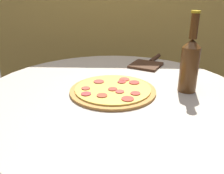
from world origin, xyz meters
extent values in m
cylinder|color=#B2A893|center=(0.00, 0.00, 0.38)|extent=(0.08, 0.08, 0.73)
cylinder|color=#B2A893|center=(0.00, 0.00, 0.76)|extent=(1.02, 1.02, 0.02)
cube|color=gold|center=(0.00, 0.85, 0.83)|extent=(1.71, 0.04, 1.66)
cylinder|color=#B77F3D|center=(0.00, -0.01, 0.78)|extent=(0.32, 0.32, 0.01)
cylinder|color=#E0BC4C|center=(0.00, -0.01, 0.78)|extent=(0.28, 0.28, 0.01)
cylinder|color=#B43E35|center=(0.03, -0.04, 0.79)|extent=(0.03, 0.03, 0.00)
cylinder|color=#A23C27|center=(-0.04, -0.08, 0.79)|extent=(0.04, 0.04, 0.00)
cylinder|color=#B3362B|center=(0.08, -0.06, 0.79)|extent=(0.04, 0.04, 0.00)
cylinder|color=#AF312E|center=(0.03, 0.05, 0.79)|extent=(0.03, 0.03, 0.00)
cylinder|color=#B53529|center=(0.05, -0.10, 0.79)|extent=(0.04, 0.04, 0.00)
cylinder|color=#B03333|center=(-0.09, -0.07, 0.79)|extent=(0.04, 0.04, 0.00)
cylinder|color=#A4362A|center=(0.00, -0.02, 0.79)|extent=(0.03, 0.03, 0.00)
cylinder|color=#B13E2F|center=(0.04, 0.08, 0.79)|extent=(0.04, 0.04, 0.00)
cylinder|color=#A43C33|center=(-0.06, 0.05, 0.79)|extent=(0.04, 0.04, 0.00)
cylinder|color=#A83F32|center=(-0.10, -0.02, 0.79)|extent=(0.03, 0.03, 0.00)
cylinder|color=#B3352A|center=(0.08, 0.05, 0.79)|extent=(0.04, 0.04, 0.00)
cylinder|color=#563314|center=(0.28, 0.02, 0.85)|extent=(0.07, 0.07, 0.17)
cone|color=#563314|center=(0.28, 0.02, 0.95)|extent=(0.07, 0.07, 0.03)
cylinder|color=#563314|center=(0.28, 0.02, 1.01)|extent=(0.03, 0.03, 0.09)
cylinder|color=gold|center=(0.28, 0.02, 1.06)|extent=(0.03, 0.03, 0.01)
cube|color=#422819|center=(0.15, 0.31, 0.78)|extent=(0.18, 0.18, 0.01)
cylinder|color=#422819|center=(0.21, 0.44, 0.78)|extent=(0.08, 0.13, 0.02)
camera|label=1|loc=(0.03, -0.87, 1.15)|focal=40.00mm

